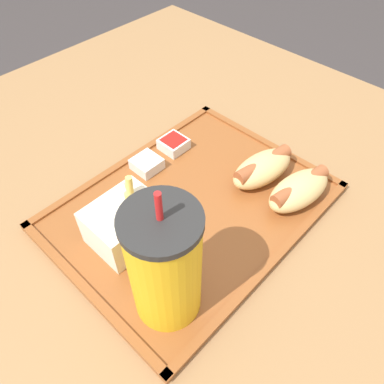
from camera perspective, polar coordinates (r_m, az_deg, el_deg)
name	(u,v)px	position (r m, az deg, el deg)	size (l,w,h in m)	color
ground_plane	(197,361)	(1.29, 0.82, -24.31)	(8.00, 8.00, 0.00)	#383333
dining_table	(199,306)	(0.93, 1.08, -17.01)	(1.02, 1.18, 0.78)	olive
food_tray	(192,207)	(0.59, 0.00, -2.26)	(0.41, 0.31, 0.01)	brown
soda_cup	(165,265)	(0.42, -4.16, -11.10)	(0.09, 0.09, 0.20)	gold
hot_dog_far	(299,190)	(0.60, 15.98, 0.36)	(0.12, 0.07, 0.05)	#DBB270
hot_dog_near	(262,168)	(0.62, 10.68, 3.63)	(0.12, 0.07, 0.05)	#DBB270
fries_carton	(126,222)	(0.53, -10.09, -4.54)	(0.10, 0.08, 0.11)	silver
sauce_cup_mayo	(147,164)	(0.64, -6.90, 4.32)	(0.04, 0.04, 0.02)	silver
sauce_cup_ketchup	(174,144)	(0.67, -2.82, 7.36)	(0.04, 0.04, 0.02)	silver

